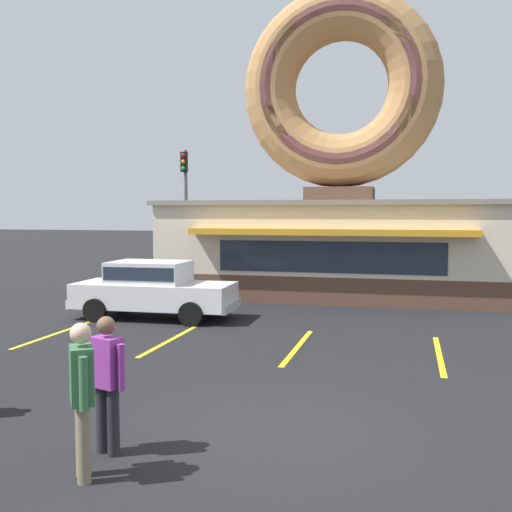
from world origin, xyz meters
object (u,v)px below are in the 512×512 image
at_px(pedestrian_leather_jacket_man, 82,392).
at_px(trash_bin, 152,285).
at_px(pedestrian_clipboard_woman, 107,378).
at_px(car_white, 153,287).
at_px(traffic_light_pole, 185,196).

distance_m(pedestrian_leather_jacket_man, trash_bin, 13.84).
height_order(pedestrian_leather_jacket_man, trash_bin, pedestrian_leather_jacket_man).
height_order(pedestrian_leather_jacket_man, pedestrian_clipboard_woman, pedestrian_leather_jacket_man).
distance_m(pedestrian_clipboard_woman, trash_bin, 13.15).
relative_size(car_white, pedestrian_leather_jacket_man, 2.60).
height_order(pedestrian_clipboard_woman, trash_bin, pedestrian_clipboard_woman).
bearing_deg(pedestrian_leather_jacket_man, trash_bin, 111.04).
xyz_separation_m(pedestrian_clipboard_woman, trash_bin, (-4.89, 12.20, -0.45)).
bearing_deg(traffic_light_pole, pedestrian_clipboard_woman, -71.72).
distance_m(car_white, trash_bin, 3.68).
relative_size(trash_bin, traffic_light_pole, 0.17).
bearing_deg(trash_bin, car_white, -65.27).
xyz_separation_m(trash_bin, traffic_light_pole, (-1.54, 7.25, 3.21)).
bearing_deg(pedestrian_clipboard_woman, trash_bin, 111.83).
bearing_deg(car_white, traffic_light_pole, 106.19).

